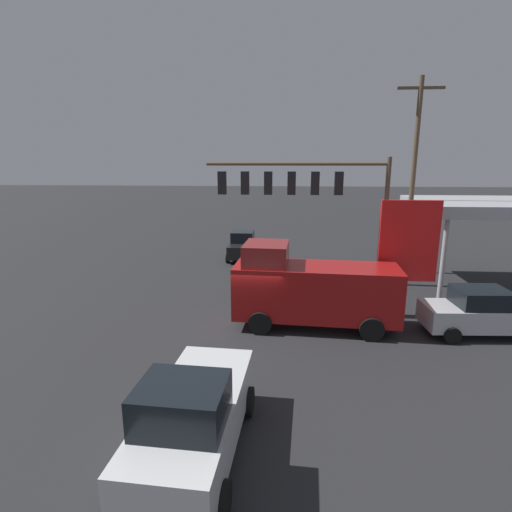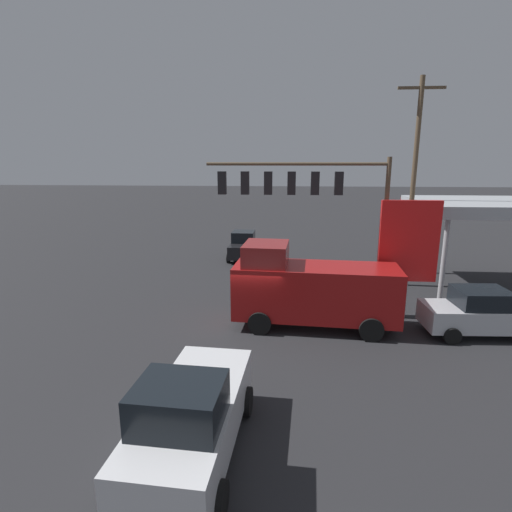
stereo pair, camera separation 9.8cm
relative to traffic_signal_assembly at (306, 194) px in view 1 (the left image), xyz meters
name	(u,v)px [view 1 (the left image)]	position (x,y,z in m)	size (l,w,h in m)	color
ground_plane	(253,325)	(2.22, 1.76, -5.52)	(200.00, 200.00, 0.00)	#262628
traffic_signal_assembly	(306,194)	(0.00, 0.00, 0.00)	(7.95, 0.43, 7.09)	brown
utility_pole	(413,181)	(-5.96, -4.67, 0.36)	(2.40, 0.26, 11.17)	brown
gas_station_canopy	(496,207)	(-10.50, -4.72, -1.04)	(8.36, 6.80, 4.84)	#B2B7BC
price_sign	(408,243)	(-4.49, 0.28, -2.11)	(2.54, 0.27, 5.29)	#B7B7BC
hatchback_crossing	(242,246)	(3.93, -10.34, -4.57)	(2.02, 3.83, 1.97)	black
sedan_waiting	(479,312)	(-7.01, 1.97, -4.56)	(4.49, 2.24, 1.93)	silver
delivery_truck	(311,288)	(-0.24, 1.64, -3.82)	(6.94, 2.92, 3.58)	maroon
pickup_parked	(193,417)	(2.96, 9.75, -4.41)	(2.51, 5.31, 2.40)	silver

